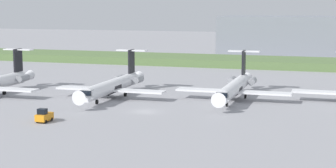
% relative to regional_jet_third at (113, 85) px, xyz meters
% --- Properties ---
extents(ground_plane, '(500.00, 500.00, 0.00)m').
position_rel_regional_jet_third_xyz_m(ground_plane, '(11.13, 17.97, -2.54)').
color(ground_plane, '#939399').
extents(grass_berm, '(320.00, 20.00, 2.36)m').
position_rel_regional_jet_third_xyz_m(grass_berm, '(11.13, 66.27, -1.36)').
color(grass_berm, '#597542').
rests_on(grass_berm, ground).
extents(regional_jet_third, '(22.81, 31.00, 9.00)m').
position_rel_regional_jet_third_xyz_m(regional_jet_third, '(0.00, 0.00, 0.00)').
color(regional_jet_third, white).
rests_on(regional_jet_third, ground).
extents(regional_jet_fourth, '(22.81, 31.00, 9.00)m').
position_rel_regional_jet_third_xyz_m(regional_jet_fourth, '(24.12, 5.07, 0.00)').
color(regional_jet_fourth, white).
rests_on(regional_jet_fourth, ground).
extents(distant_hangar, '(68.44, 25.62, 14.54)m').
position_rel_regional_jet_third_xyz_m(distant_hangar, '(35.92, 102.84, 4.73)').
color(distant_hangar, gray).
rests_on(distant_hangar, ground).
extents(baggage_tug, '(1.72, 3.20, 2.30)m').
position_rel_regional_jet_third_xyz_m(baggage_tug, '(-1.55, -25.02, -1.53)').
color(baggage_tug, orange).
rests_on(baggage_tug, ground).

